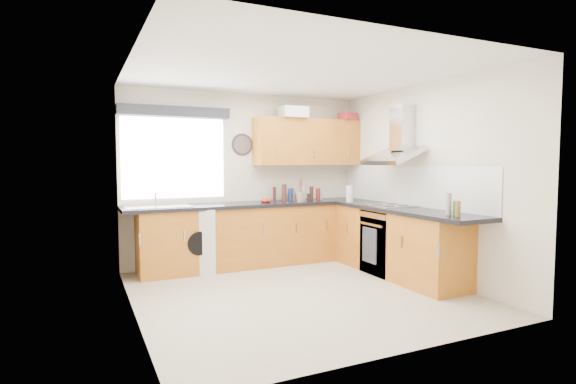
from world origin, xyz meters
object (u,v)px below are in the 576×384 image
oven (389,242)px  washing_machine (194,240)px  extractor_hood (397,141)px  upper_cabinets (308,142)px

oven → washing_machine: (-2.35, 1.22, 0.01)m
oven → extractor_hood: extractor_hood is taller
oven → upper_cabinets: size_ratio=0.50×
oven → extractor_hood: 1.35m
oven → extractor_hood: (0.10, -0.00, 1.34)m
oven → washing_machine: size_ratio=0.98×
oven → washing_machine: 2.65m
extractor_hood → upper_cabinets: bearing=116.1°
oven → upper_cabinets: (-0.55, 1.32, 1.38)m
upper_cabinets → washing_machine: size_ratio=1.95×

